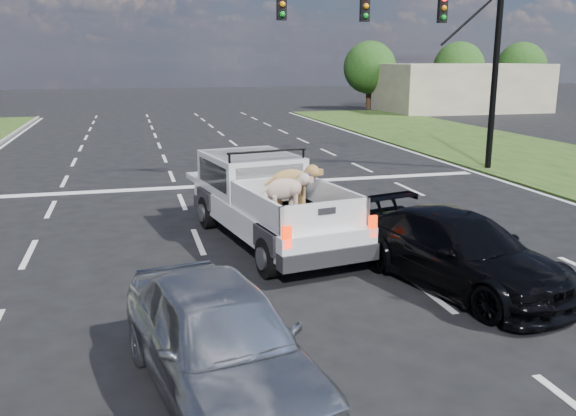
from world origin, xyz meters
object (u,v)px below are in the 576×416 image
(pickup_truck, at_px, (268,199))
(black_coupe, at_px, (459,251))
(silver_sedan, at_px, (220,339))
(traffic_signal, at_px, (436,35))

(pickup_truck, height_order, black_coupe, pickup_truck)
(pickup_truck, bearing_deg, silver_sedan, -117.81)
(pickup_truck, bearing_deg, traffic_signal, 32.72)
(black_coupe, bearing_deg, silver_sedan, -167.11)
(traffic_signal, xyz_separation_m, pickup_truck, (-7.44, -6.84, -3.78))
(traffic_signal, height_order, silver_sedan, traffic_signal)
(silver_sedan, relative_size, black_coupe, 0.93)
(pickup_truck, distance_m, black_coupe, 4.43)
(silver_sedan, bearing_deg, traffic_signal, 43.54)
(silver_sedan, bearing_deg, black_coupe, 18.21)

